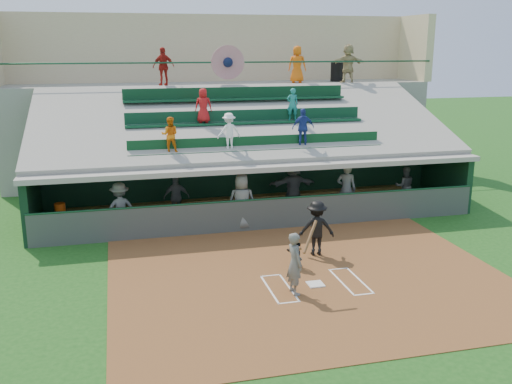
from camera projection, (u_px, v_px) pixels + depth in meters
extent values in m
plane|color=#194A14|center=(315.00, 285.00, 15.51)|extent=(100.00, 100.00, 0.00)
cube|color=brown|center=(309.00, 278.00, 15.98)|extent=(11.00, 9.00, 0.02)
cube|color=white|center=(315.00, 284.00, 15.50)|extent=(0.43, 0.43, 0.03)
cube|color=silver|center=(289.00, 287.00, 15.33)|extent=(0.05, 1.80, 0.01)
cube|color=white|center=(341.00, 282.00, 15.68)|extent=(0.05, 1.80, 0.01)
cube|color=white|center=(269.00, 289.00, 15.20)|extent=(0.05, 1.80, 0.01)
cube|color=white|center=(360.00, 280.00, 15.81)|extent=(0.05, 1.80, 0.01)
cube|color=white|center=(270.00, 275.00, 16.11)|extent=(0.60, 0.05, 0.01)
cube|color=silver|center=(338.00, 269.00, 16.59)|extent=(0.60, 0.05, 0.01)
cube|color=white|center=(289.00, 302.00, 14.42)|extent=(0.60, 0.05, 0.01)
cube|color=white|center=(364.00, 294.00, 14.90)|extent=(0.60, 0.05, 0.01)
cube|color=gray|center=(256.00, 215.00, 21.85)|extent=(16.00, 3.50, 0.04)
cube|color=gray|center=(223.00, 131.00, 27.63)|extent=(20.00, 3.00, 4.60)
cube|color=#464B46|center=(268.00, 215.00, 20.07)|extent=(16.00, 0.06, 1.10)
cylinder|color=#143F23|center=(268.00, 199.00, 19.93)|extent=(16.00, 0.08, 0.08)
cube|color=black|center=(246.00, 178.00, 23.23)|extent=(16.00, 0.25, 2.20)
cube|color=black|center=(32.00, 201.00, 19.72)|extent=(0.25, 3.50, 2.20)
cube|color=#10311B|center=(444.00, 177.00, 23.44)|extent=(0.25, 3.50, 2.20)
cube|color=gray|center=(256.00, 159.00, 21.31)|extent=(16.40, 3.90, 0.18)
cube|color=gray|center=(237.00, 168.00, 24.86)|extent=(16.40, 3.50, 2.30)
cube|color=gray|center=(229.00, 136.00, 26.12)|extent=(16.40, 0.30, 4.60)
cube|color=gray|center=(245.00, 120.00, 22.73)|extent=(16.40, 6.51, 2.37)
cube|color=#0C3820|center=(260.00, 150.00, 20.68)|extent=(9.40, 0.42, 0.08)
cube|color=#0D3A1C|center=(258.00, 142.00, 20.80)|extent=(9.40, 0.06, 0.45)
cube|color=#0D3D23|center=(248.00, 123.00, 22.28)|extent=(9.40, 0.42, 0.08)
cube|color=#0C3520|center=(246.00, 115.00, 22.40)|extent=(9.40, 0.06, 0.45)
cube|color=#0D3920|center=(237.00, 99.00, 23.87)|extent=(9.40, 0.42, 0.08)
cube|color=#0B341B|center=(236.00, 92.00, 24.00)|extent=(9.40, 0.06, 0.45)
imported|color=orange|center=(170.00, 135.00, 19.86)|extent=(0.68, 0.58, 1.25)
imported|color=white|center=(229.00, 131.00, 20.34)|extent=(0.92, 0.61, 1.32)
imported|color=navy|center=(303.00, 128.00, 20.98)|extent=(0.84, 0.38, 1.42)
imported|color=#B41416|center=(203.00, 106.00, 21.80)|extent=(0.70, 0.51, 1.32)
imported|color=#1B7C75|center=(292.00, 104.00, 22.63)|extent=(0.48, 0.34, 1.26)
cylinder|color=#143F26|center=(228.00, 62.00, 25.39)|extent=(20.00, 0.07, 0.07)
cylinder|color=#A51724|center=(228.00, 62.00, 25.37)|extent=(1.50, 0.06, 1.50)
sphere|color=#0D1637|center=(228.00, 62.00, 25.35)|extent=(0.44, 0.44, 0.44)
cube|color=tan|center=(216.00, 48.00, 28.06)|extent=(20.00, 0.40, 3.20)
cube|color=#C8B785|center=(415.00, 48.00, 28.98)|extent=(0.40, 3.00, 3.20)
imported|color=#525550|center=(295.00, 263.00, 14.78)|extent=(0.48, 0.66, 1.67)
cylinder|color=brown|center=(310.00, 237.00, 14.53)|extent=(0.56, 0.54, 0.75)
sphere|color=#966036|center=(300.00, 248.00, 14.71)|extent=(0.10, 0.10, 0.10)
imported|color=black|center=(295.00, 251.00, 16.63)|extent=(0.51, 0.41, 0.99)
imported|color=black|center=(317.00, 228.00, 17.55)|extent=(1.21, 0.82, 1.72)
cube|color=olive|center=(248.00, 201.00, 22.94)|extent=(13.88, 0.94, 0.42)
cube|color=white|center=(63.00, 223.00, 19.74)|extent=(0.90, 0.80, 0.65)
cylinder|color=#CE470C|center=(60.00, 209.00, 19.66)|extent=(0.37, 0.37, 0.37)
imported|color=#5C5F59|center=(120.00, 208.00, 19.47)|extent=(1.28, 0.91, 1.79)
imported|color=#595B56|center=(177.00, 197.00, 21.22)|extent=(0.97, 0.44, 1.62)
imported|color=#585A55|center=(242.00, 202.00, 19.97)|extent=(1.03, 0.75, 1.97)
imported|color=#595C57|center=(293.00, 186.00, 22.17)|extent=(1.84, 0.60, 1.98)
imported|color=#60635E|center=(346.00, 189.00, 21.60)|extent=(0.87, 0.76, 2.00)
imported|color=#575A55|center=(405.00, 186.00, 22.96)|extent=(0.90, 0.78, 1.59)
cylinder|color=black|center=(337.00, 72.00, 28.08)|extent=(0.61, 0.61, 0.92)
imported|color=#A51A12|center=(164.00, 67.00, 24.95)|extent=(1.04, 0.62, 1.66)
imported|color=orange|center=(297.00, 64.00, 26.85)|extent=(0.99, 0.83, 1.72)
imported|color=tan|center=(348.00, 63.00, 26.95)|extent=(1.72, 0.68, 1.81)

